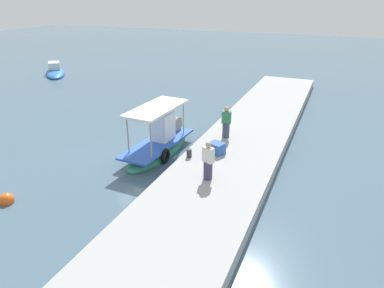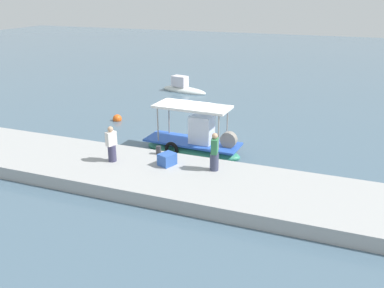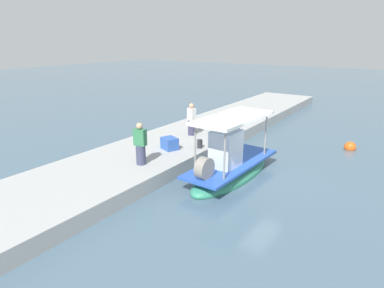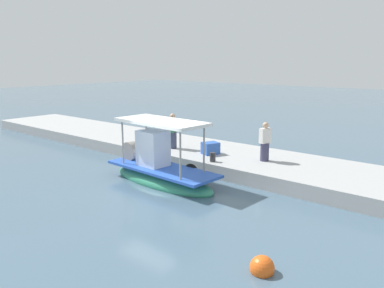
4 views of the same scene
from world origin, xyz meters
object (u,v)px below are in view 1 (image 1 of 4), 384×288
cargo_crate (217,148)px  moored_boat_near (55,72)px  main_fishing_boat (159,144)px  fisherman_by_crate (208,162)px  marker_buoy (7,200)px  fisherman_near_bollard (226,123)px  mooring_bollard (189,153)px

cargo_crate → moored_boat_near: (12.64, 21.53, -0.62)m
cargo_crate → main_fishing_boat: bearing=88.1°
fisherman_by_crate → moored_boat_near: fisherman_by_crate is taller
cargo_crate → marker_buoy: (-6.39, 6.46, -0.73)m
cargo_crate → moored_boat_near: size_ratio=0.14×
fisherman_by_crate → marker_buoy: size_ratio=2.87×
fisherman_near_bollard → cargo_crate: bearing=-174.1°
fisherman_near_bollard → moored_boat_near: bearing=63.7°
main_fishing_boat → marker_buoy: 7.31m
main_fishing_boat → fisherman_near_bollard: 3.62m
moored_boat_near → cargo_crate: bearing=-120.4°
fisherman_by_crate → mooring_bollard: bearing=43.8°
mooring_bollard → marker_buoy: 7.75m
marker_buoy → fisherman_near_bollard: bearing=-36.3°
main_fishing_boat → fisherman_by_crate: (-2.58, -3.60, 0.85)m
main_fishing_boat → cargo_crate: bearing=-91.9°
main_fishing_boat → moored_boat_near: 22.28m
fisherman_near_bollard → marker_buoy: 10.61m
moored_boat_near → main_fishing_boat: bearing=-124.2°
mooring_bollard → cargo_crate: size_ratio=0.55×
mooring_bollard → moored_boat_near: moored_boat_near is taller
main_fishing_boat → fisherman_by_crate: bearing=-125.6°
fisherman_by_crate → moored_boat_near: bearing=55.5°
moored_boat_near → fisherman_by_crate: bearing=-124.5°
main_fishing_boat → mooring_bollard: size_ratio=13.21×
fisherman_by_crate → cargo_crate: bearing=11.2°
fisherman_near_bollard → cargo_crate: 2.17m
fisherman_near_bollard → moored_boat_near: 23.80m
cargo_crate → moored_boat_near: 24.97m
cargo_crate → moored_boat_near: moored_boat_near is taller
fisherman_near_bollard → mooring_bollard: fisherman_near_bollard is taller
main_fishing_boat → mooring_bollard: 2.33m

